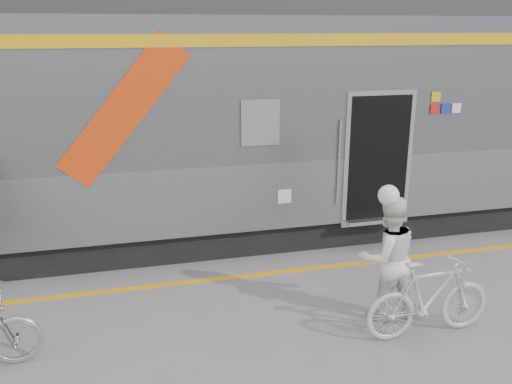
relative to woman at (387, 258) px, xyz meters
name	(u,v)px	position (x,y,z in m)	size (l,w,h in m)	color
ground	(228,364)	(-2.19, -0.56, -0.82)	(90.00, 90.00, 0.00)	slate
train	(228,120)	(-1.30, 3.63, 1.23)	(24.00, 3.17, 4.10)	black
safety_strip	(199,281)	(-2.19, 1.59, -0.82)	(24.00, 0.12, 0.01)	gold
woman	(387,258)	(0.00, 0.00, 0.00)	(0.80, 0.62, 1.64)	white
bicycle_right	(429,298)	(0.30, -0.55, -0.32)	(0.47, 1.65, 0.99)	#BABAB6
helmet_woman	(393,186)	(0.00, 0.00, 0.95)	(0.26, 0.26, 0.26)	white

